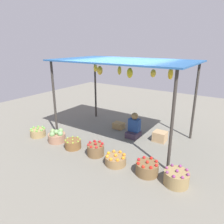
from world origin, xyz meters
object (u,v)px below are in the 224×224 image
(basket_limes, at_px, (73,144))
(basket_purple_onions, at_px, (176,178))
(basket_red_apples, at_px, (96,150))
(basket_red_tomatoes, at_px, (147,168))
(wooden_crate_stacked_rear, at_px, (119,126))
(vendor_person, at_px, (134,128))
(basket_oranges, at_px, (116,160))
(wooden_crate_near_vendor, at_px, (160,136))
(basket_cabbages, at_px, (57,136))
(basket_green_apples, at_px, (38,132))

(basket_limes, distance_m, basket_purple_onions, 2.86)
(basket_red_apples, distance_m, basket_red_tomatoes, 1.46)
(basket_red_apples, distance_m, wooden_crate_stacked_rear, 1.90)
(vendor_person, bearing_deg, basket_limes, -123.44)
(basket_oranges, height_order, basket_purple_onions, basket_purple_onions)
(basket_red_tomatoes, distance_m, wooden_crate_near_vendor, 1.77)
(basket_purple_onions, xyz_separation_m, wooden_crate_near_vendor, (-1.03, 1.73, -0.00))
(basket_cabbages, height_order, wooden_crate_near_vendor, basket_cabbages)
(basket_green_apples, distance_m, basket_limes, 1.47)
(basket_red_apples, bearing_deg, basket_cabbages, -179.72)
(basket_red_tomatoes, relative_size, basket_purple_onions, 0.99)
(basket_green_apples, xyz_separation_m, basket_red_apples, (2.22, 0.07, 0.03))
(basket_green_apples, distance_m, basket_purple_onions, 4.33)
(basket_cabbages, relative_size, wooden_crate_stacked_rear, 1.38)
(basket_oranges, bearing_deg, vendor_person, 102.90)
(basket_cabbages, height_order, basket_oranges, basket_cabbages)
(basket_green_apples, height_order, basket_cabbages, basket_cabbages)
(wooden_crate_stacked_rear, bearing_deg, basket_green_apples, -132.78)
(basket_cabbages, height_order, wooden_crate_stacked_rear, basket_cabbages)
(basket_cabbages, height_order, basket_red_apples, basket_cabbages)
(basket_red_tomatoes, bearing_deg, basket_red_apples, 179.09)
(vendor_person, distance_m, wooden_crate_stacked_rear, 0.82)
(vendor_person, relative_size, basket_cabbages, 1.55)
(basket_red_apples, height_order, wooden_crate_near_vendor, basket_red_apples)
(vendor_person, distance_m, basket_green_apples, 3.00)
(basket_cabbages, relative_size, basket_red_tomatoes, 1.00)
(vendor_person, height_order, basket_cabbages, vendor_person)
(basket_red_apples, height_order, wooden_crate_stacked_rear, basket_red_apples)
(basket_cabbages, relative_size, basket_oranges, 1.00)
(vendor_person, distance_m, basket_purple_onions, 2.40)
(basket_cabbages, bearing_deg, wooden_crate_near_vendor, 34.26)
(vendor_person, height_order, basket_red_tomatoes, vendor_person)
(basket_cabbages, distance_m, wooden_crate_stacked_rear, 2.11)
(basket_red_apples, xyz_separation_m, basket_red_tomatoes, (1.46, -0.02, -0.01))
(basket_red_apples, relative_size, wooden_crate_near_vendor, 1.17)
(vendor_person, height_order, wooden_crate_near_vendor, vendor_person)
(wooden_crate_near_vendor, bearing_deg, basket_red_apples, -122.30)
(basket_green_apples, distance_m, basket_cabbages, 0.79)
(basket_oranges, height_order, wooden_crate_stacked_rear, basket_oranges)
(vendor_person, relative_size, basket_limes, 1.74)
(basket_cabbages, bearing_deg, basket_purple_onions, -0.28)
(basket_oranges, bearing_deg, wooden_crate_near_vendor, 76.95)
(basket_limes, bearing_deg, basket_green_apples, -178.88)
(basket_limes, bearing_deg, wooden_crate_near_vendor, 43.70)
(basket_red_apples, distance_m, basket_oranges, 0.67)
(basket_limes, relative_size, basket_red_tomatoes, 0.89)
(basket_green_apples, relative_size, basket_cabbages, 0.92)
(basket_cabbages, bearing_deg, basket_red_apples, 0.28)
(basket_red_tomatoes, bearing_deg, basket_purple_onions, -0.11)
(vendor_person, distance_m, wooden_crate_near_vendor, 0.82)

